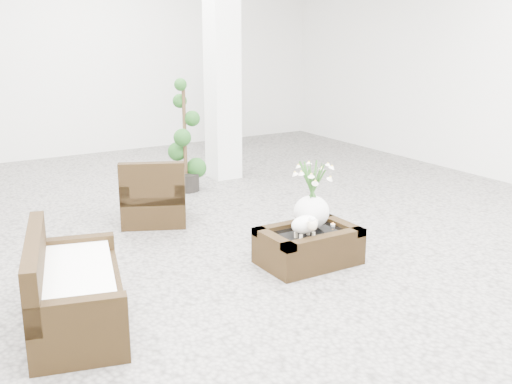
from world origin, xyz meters
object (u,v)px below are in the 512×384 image
armchair (154,190)px  loveseat (76,280)px  coffee_table (308,248)px  topiary (185,137)px

armchair → loveseat: armchair is taller
coffee_table → armchair: size_ratio=1.19×
coffee_table → loveseat: (-2.21, -0.10, 0.20)m
loveseat → topiary: size_ratio=0.91×
armchair → topiary: size_ratio=0.51×
coffee_table → topiary: size_ratio=0.61×
coffee_table → topiary: topiary is taller
armchair → loveseat: bearing=79.6°
coffee_table → topiary: 3.06m
coffee_table → loveseat: loveseat is taller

